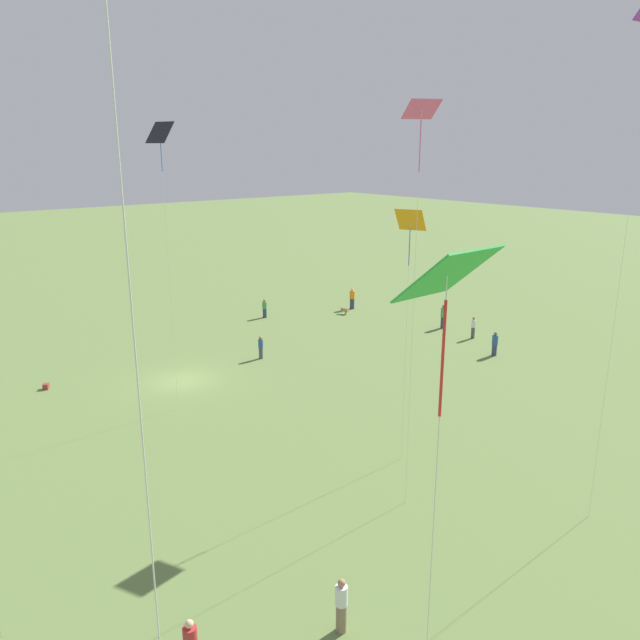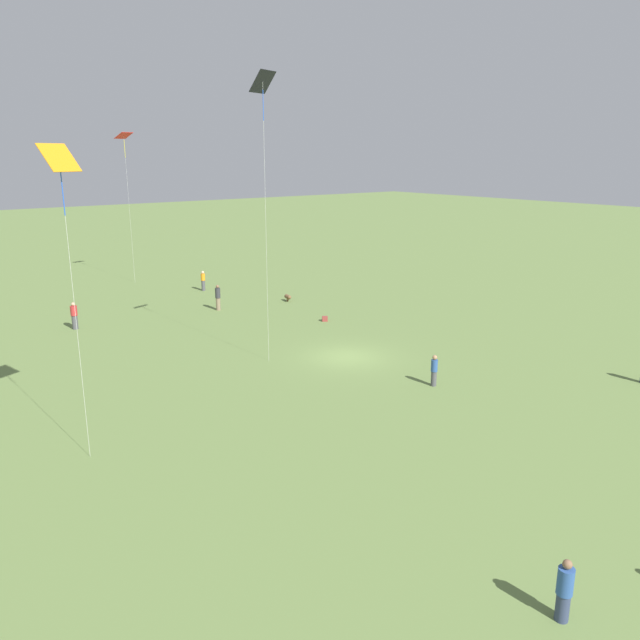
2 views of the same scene
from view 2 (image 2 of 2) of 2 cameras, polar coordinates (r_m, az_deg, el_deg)
ground_plane at (r=35.84m, az=2.55°, el=-3.41°), size 240.00×240.00×0.00m
person_0 at (r=17.77m, az=21.44°, el=-22.04°), size 0.47×0.47×1.71m
person_2 at (r=44.37m, az=-21.55°, el=0.34°), size 0.58×0.58×1.82m
person_3 at (r=31.71m, az=10.39°, el=-4.55°), size 0.46×0.46×1.61m
person_4 at (r=46.98m, az=-9.32°, el=2.04°), size 0.54×0.54×1.92m
person_5 at (r=54.05m, az=-10.64°, el=3.54°), size 0.45×0.45×1.70m
kite_2 at (r=58.26m, az=-17.49°, el=15.44°), size 1.44×1.51×13.11m
kite_3 at (r=23.55m, az=-22.68°, el=12.82°), size 1.21×1.41×11.61m
kite_4 at (r=33.70m, az=-5.25°, el=20.20°), size 1.19×1.49×15.32m
dog_0 at (r=49.28m, az=-2.93°, el=2.11°), size 0.84×0.47×0.56m
picnic_bag_0 at (r=43.43m, az=0.44°, el=0.11°), size 0.46×0.48×0.34m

